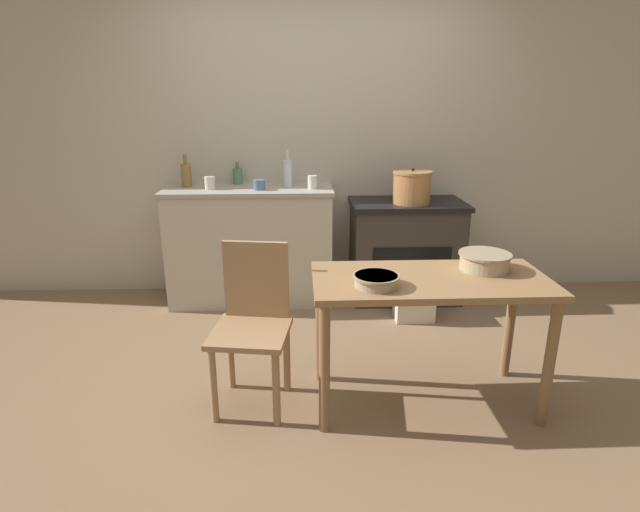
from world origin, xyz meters
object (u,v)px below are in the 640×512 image
object	(u,v)px
stock_pot	(412,187)
bottle_far_left	(238,176)
bottle_mid_left	(288,172)
cup_center	(259,185)
work_table	(429,298)
cup_center_right	(312,182)
flour_sack	(414,297)
chair	(253,320)
cup_center_left	(210,183)
bottle_left	(186,174)
mixing_bowl_small	(376,280)
mixing_bowl_large	(485,260)
stove	(405,250)

from	to	relation	value
stock_pot	bottle_far_left	distance (m)	1.42
bottle_mid_left	cup_center	distance (m)	0.27
work_table	cup_center_right	size ratio (longest dim) A/B	12.04
bottle_far_left	work_table	bearing A→B (deg)	-55.29
flour_sack	bottle_far_left	distance (m)	1.73
chair	cup_center_right	world-z (taller)	cup_center_right
flour_sack	cup_center_left	xyz separation A→B (m)	(-1.56, 0.40, 0.82)
chair	cup_center_right	bearing A→B (deg)	83.56
bottle_far_left	bottle_left	distance (m)	0.41
work_table	bottle_mid_left	distance (m)	1.80
work_table	stock_pot	world-z (taller)	stock_pot
cup_center_right	cup_center_left	bearing A→B (deg)	178.95
bottle_far_left	cup_center_right	size ratio (longest dim) A/B	1.74
work_table	bottle_far_left	bearing A→B (deg)	124.71
work_table	bottle_far_left	xyz separation A→B (m)	(-1.18, 1.71, 0.39)
work_table	mixing_bowl_small	xyz separation A→B (m)	(-0.31, -0.12, 0.15)
work_table	flour_sack	xyz separation A→B (m)	(0.19, 1.07, -0.45)
chair	bottle_mid_left	xyz separation A→B (m)	(0.17, 1.50, 0.58)
stock_pot	cup_center	xyz separation A→B (m)	(-1.20, -0.03, 0.03)
stock_pot	bottle_mid_left	size ratio (longest dim) A/B	1.05
work_table	mixing_bowl_large	bearing A→B (deg)	18.81
mixing_bowl_small	bottle_mid_left	xyz separation A→B (m)	(-0.46, 1.68, 0.29)
stock_pot	bottle_far_left	bearing A→B (deg)	169.85
stove	mixing_bowl_large	distance (m)	1.48
work_table	stock_pot	bearing A→B (deg)	81.85
bottle_far_left	bottle_left	bearing A→B (deg)	-164.04
mixing_bowl_small	cup_center	distance (m)	1.71
chair	flour_sack	xyz separation A→B (m)	(1.13, 1.01, -0.30)
cup_center_right	stove	bearing A→B (deg)	5.10
mixing_bowl_large	bottle_far_left	distance (m)	2.21
stock_pot	cup_center_left	xyz separation A→B (m)	(-1.58, 0.02, 0.04)
mixing_bowl_large	mixing_bowl_small	distance (m)	0.66
stove	cup_center_right	bearing A→B (deg)	-174.90
bottle_far_left	chair	bearing A→B (deg)	-81.59
stock_pot	mixing_bowl_small	bearing A→B (deg)	-108.11
stock_pot	cup_center	distance (m)	1.20
cup_center_left	cup_center	xyz separation A→B (m)	(0.38, -0.05, -0.01)
flour_sack	bottle_mid_left	distance (m)	1.39
flour_sack	cup_center_right	bearing A→B (deg)	153.01
bottle_left	cup_center_left	xyz separation A→B (m)	(0.20, -0.12, -0.05)
mixing_bowl_small	cup_center_left	size ratio (longest dim) A/B	2.36
bottle_far_left	mixing_bowl_small	bearing A→B (deg)	-64.31
stove	cup_center_left	world-z (taller)	cup_center_left
flour_sack	cup_center_left	distance (m)	1.81
bottle_far_left	bottle_mid_left	xyz separation A→B (m)	(0.41, -0.14, 0.04)
bottle_far_left	flour_sack	bearing A→B (deg)	-24.85
mixing_bowl_large	bottle_far_left	size ratio (longest dim) A/B	1.57
work_table	bottle_left	distance (m)	2.28
mixing_bowl_large	bottle_left	xyz separation A→B (m)	(-1.90, 1.49, 0.26)
flour_sack	mixing_bowl_small	world-z (taller)	mixing_bowl_small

